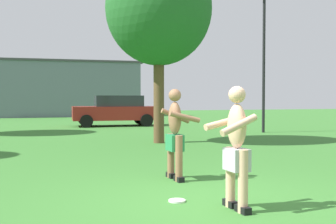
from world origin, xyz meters
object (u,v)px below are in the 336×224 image
Objects in this scene: frisbee at (177,201)px; tree_behind_players at (159,9)px; player_near at (236,145)px; player_in_green at (175,132)px; lamp_post at (264,47)px; car_red_mid_lot at (116,110)px.

tree_behind_players reaches higher than frisbee.
player_in_green is at bearing 94.14° from player_near.
lamp_post is at bearing 26.49° from tree_behind_players.
player_near is 6.65× the size of frisbee.
player_in_green is 14.50m from car_red_mid_lot.
lamp_post is at bearing 59.11° from player_near.
car_red_mid_lot is (1.14, 16.62, -0.03)m from player_near.
lamp_post is 5.97m from tree_behind_players.
player_near is 0.38× the size of car_red_mid_lot.
tree_behind_players is at bearing 81.89° from player_near.
lamp_post is (6.47, 10.81, 2.74)m from player_near.
lamp_post is (7.08, 10.17, 3.58)m from frisbee.
player_near is 0.26× the size of tree_behind_players.
player_in_green is (-0.16, 2.18, 0.00)m from player_near.
car_red_mid_lot is (1.75, 15.98, 0.81)m from frisbee.
tree_behind_players reaches higher than player_near.
tree_behind_players is at bearing -89.82° from car_red_mid_lot.
frisbee is at bearing 133.94° from player_near.
car_red_mid_lot is at bearing 132.53° from lamp_post.
player_near is 16.66m from car_red_mid_lot.
car_red_mid_lot reaches higher than frisbee.
car_red_mid_lot is at bearing 86.09° from player_near.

